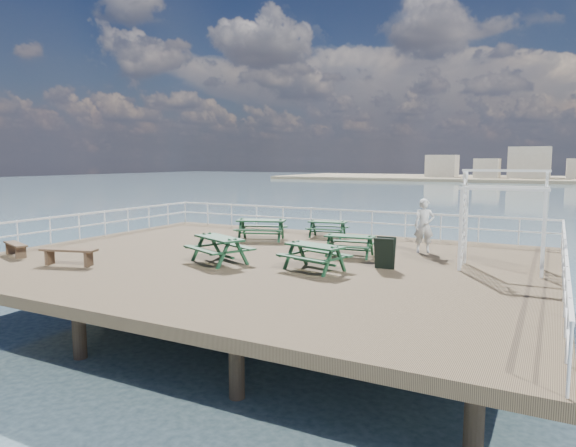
# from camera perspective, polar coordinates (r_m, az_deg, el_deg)

# --- Properties ---
(ground) EXTENTS (18.00, 14.00, 0.30)m
(ground) POSITION_cam_1_polar(r_m,az_deg,el_deg) (17.27, -2.67, -4.39)
(ground) COLOR brown
(ground) RESTS_ON ground
(sea_backdrop) EXTENTS (300.00, 300.00, 9.20)m
(sea_backdrop) POSITION_cam_1_polar(r_m,az_deg,el_deg) (148.78, 29.27, 4.67)
(sea_backdrop) COLOR #384F5F
(sea_backdrop) RESTS_ON ground
(railing) EXTENTS (17.77, 13.76, 1.10)m
(railing) POSITION_cam_1_polar(r_m,az_deg,el_deg) (19.37, 0.97, -0.07)
(railing) COLOR white
(railing) RESTS_ON ground
(picnic_table_a) EXTENTS (2.38, 2.14, 0.96)m
(picnic_table_a) POSITION_cam_1_polar(r_m,az_deg,el_deg) (21.14, -2.99, -0.19)
(picnic_table_a) COLOR #163C20
(picnic_table_a) RESTS_ON ground
(picnic_table_b) EXTENTS (1.80, 1.51, 0.81)m
(picnic_table_b) POSITION_cam_1_polar(r_m,az_deg,el_deg) (17.67, 6.87, -1.96)
(picnic_table_b) COLOR #163C20
(picnic_table_b) RESTS_ON ground
(picnic_table_c) EXTENTS (1.77, 1.51, 0.78)m
(picnic_table_c) POSITION_cam_1_polar(r_m,az_deg,el_deg) (21.97, 4.41, -0.23)
(picnic_table_c) COLOR #163C20
(picnic_table_c) RESTS_ON ground
(picnic_table_d) EXTENTS (2.42, 2.24, 0.95)m
(picnic_table_d) POSITION_cam_1_polar(r_m,az_deg,el_deg) (16.57, -7.66, -2.27)
(picnic_table_d) COLOR #163C20
(picnic_table_d) RESTS_ON ground
(picnic_table_e) EXTENTS (2.13, 1.88, 0.88)m
(picnic_table_e) POSITION_cam_1_polar(r_m,az_deg,el_deg) (15.31, 2.95, -3.15)
(picnic_table_e) COLOR #163C20
(picnic_table_e) RESTS_ON ground
(flat_bench_near) EXTENTS (1.57, 0.86, 0.44)m
(flat_bench_near) POSITION_cam_1_polar(r_m,az_deg,el_deg) (19.95, -28.02, -2.26)
(flat_bench_near) COLOR brown
(flat_bench_near) RESTS_ON ground
(flat_bench_far) EXTENTS (1.85, 0.93, 0.52)m
(flat_bench_far) POSITION_cam_1_polar(r_m,az_deg,el_deg) (17.46, -23.18, -3.03)
(flat_bench_far) COLOR brown
(flat_bench_far) RESTS_ON ground
(trellis_arbor) EXTENTS (2.45, 1.36, 3.00)m
(trellis_arbor) POSITION_cam_1_polar(r_m,az_deg,el_deg) (16.49, 22.73, -0.24)
(trellis_arbor) COLOR white
(trellis_arbor) RESTS_ON ground
(sandwich_board) EXTENTS (0.63, 0.49, 0.98)m
(sandwich_board) POSITION_cam_1_polar(r_m,az_deg,el_deg) (15.78, 10.71, -3.28)
(sandwich_board) COLOR black
(sandwich_board) RESTS_ON ground
(person) EXTENTS (0.82, 0.68, 1.92)m
(person) POSITION_cam_1_polar(r_m,az_deg,el_deg) (18.81, 14.89, -0.25)
(person) COLOR silver
(person) RESTS_ON ground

